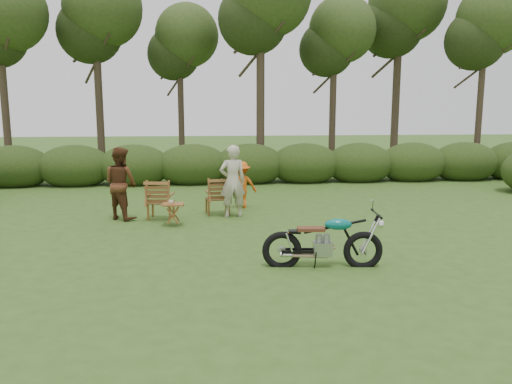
{
  "coord_description": "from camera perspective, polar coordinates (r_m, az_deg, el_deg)",
  "views": [
    {
      "loc": [
        -1.55,
        -8.49,
        2.6
      ],
      "look_at": [
        -0.52,
        1.59,
        0.9
      ],
      "focal_mm": 35.0,
      "sensor_mm": 36.0,
      "label": 1
    }
  ],
  "objects": [
    {
      "name": "ground",
      "position": [
        9.01,
        4.36,
        -7.27
      ],
      "size": [
        80.0,
        80.0,
        0.0
      ],
      "primitive_type": "plane",
      "color": "#314D19",
      "rests_on": "ground"
    },
    {
      "name": "adult_b",
      "position": [
        12.33,
        -15.03,
        -2.98
      ],
      "size": [
        1.06,
        1.02,
        1.71
      ],
      "primitive_type": "imported",
      "rotation": [
        0.0,
        0.0,
        2.49
      ],
      "color": "#4E2A16",
      "rests_on": "ground"
    },
    {
      "name": "tree_line",
      "position": [
        18.38,
        0.61,
        13.29
      ],
      "size": [
        22.52,
        11.62,
        8.14
      ],
      "color": "#33281C",
      "rests_on": "ground"
    },
    {
      "name": "motorcycle",
      "position": [
        8.48,
        7.56,
        -8.41
      ],
      "size": [
        1.95,
        0.91,
        1.08
      ],
      "primitive_type": null,
      "rotation": [
        0.0,
        0.0,
        -0.1
      ],
      "color": "#0DAFA4",
      "rests_on": "ground"
    },
    {
      "name": "side_table",
      "position": [
        11.32,
        -9.44,
        -2.57
      ],
      "size": [
        0.5,
        0.42,
        0.51
      ],
      "primitive_type": null,
      "rotation": [
        0.0,
        0.0,
        -0.02
      ],
      "color": "brown",
      "rests_on": "ground"
    },
    {
      "name": "lawn_chair_left",
      "position": [
        12.15,
        -10.77,
        -3.0
      ],
      "size": [
        0.74,
        0.74,
        0.95
      ],
      "primitive_type": null,
      "rotation": [
        0.0,
        0.0,
        3.0
      ],
      "color": "brown",
      "rests_on": "ground"
    },
    {
      "name": "child",
      "position": [
        13.22,
        -1.63,
        -1.82
      ],
      "size": [
        0.84,
        0.55,
        1.23
      ],
      "primitive_type": "imported",
      "rotation": [
        0.0,
        0.0,
        3.26
      ],
      "color": "#D65914",
      "rests_on": "ground"
    },
    {
      "name": "adult_a",
      "position": [
        12.13,
        -2.67,
        -2.86
      ],
      "size": [
        0.7,
        0.53,
        1.75
      ],
      "primitive_type": "imported",
      "rotation": [
        0.0,
        0.0,
        3.33
      ],
      "color": "#BFB69D",
      "rests_on": "ground"
    },
    {
      "name": "lawn_chair_right",
      "position": [
        12.5,
        -4.4,
        -2.51
      ],
      "size": [
        0.72,
        0.72,
        0.93
      ],
      "primitive_type": null,
      "rotation": [
        0.0,
        0.0,
        3.28
      ],
      "color": "brown",
      "rests_on": "ground"
    },
    {
      "name": "cup",
      "position": [
        11.23,
        -9.68,
        -1.14
      ],
      "size": [
        0.14,
        0.14,
        0.09
      ],
      "primitive_type": "imported",
      "rotation": [
        0.0,
        0.0,
        -0.29
      ],
      "color": "beige",
      "rests_on": "side_table"
    }
  ]
}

